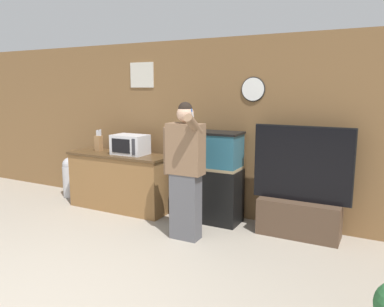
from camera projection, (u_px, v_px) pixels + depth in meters
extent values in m
cube|color=brown|center=(192.00, 127.00, 5.72)|extent=(10.00, 0.06, 2.60)
cube|color=beige|center=(142.00, 75.00, 5.95)|extent=(0.44, 0.02, 0.39)
cylinder|color=white|center=(253.00, 89.00, 5.14)|extent=(0.31, 0.03, 0.31)
cylinder|color=black|center=(253.00, 89.00, 5.14)|extent=(0.34, 0.01, 0.34)
cube|color=brown|center=(120.00, 182.00, 5.91)|extent=(1.64, 0.53, 0.85)
cube|color=#48321C|center=(119.00, 155.00, 5.83)|extent=(1.68, 0.57, 0.03)
cube|color=silver|center=(130.00, 145.00, 5.74)|extent=(0.53, 0.35, 0.30)
cube|color=black|center=(121.00, 146.00, 5.61)|extent=(0.33, 0.01, 0.21)
cube|color=#2D2D33|center=(133.00, 147.00, 5.50)|extent=(0.05, 0.01, 0.24)
cube|color=olive|center=(99.00, 143.00, 6.06)|extent=(0.10, 0.09, 0.25)
cylinder|color=#B7B7BC|center=(97.00, 133.00, 6.06)|extent=(0.02, 0.02, 0.09)
cylinder|color=#B7B7BC|center=(97.00, 133.00, 6.05)|extent=(0.02, 0.02, 0.10)
cylinder|color=#B7B7BC|center=(98.00, 134.00, 6.04)|extent=(0.02, 0.02, 0.07)
cylinder|color=#B7B7BC|center=(99.00, 133.00, 6.03)|extent=(0.02, 0.02, 0.10)
cylinder|color=#B7B7BC|center=(100.00, 133.00, 6.02)|extent=(0.02, 0.02, 0.09)
cylinder|color=#B7B7BC|center=(98.00, 133.00, 6.09)|extent=(0.02, 0.02, 0.08)
cylinder|color=#B7B7BC|center=(99.00, 133.00, 6.08)|extent=(0.02, 0.02, 0.09)
cylinder|color=#B7B7BC|center=(100.00, 133.00, 6.07)|extent=(0.02, 0.02, 0.09)
cylinder|color=#B7B7BC|center=(101.00, 132.00, 6.06)|extent=(0.02, 0.02, 0.10)
cube|color=black|center=(210.00, 195.00, 5.37)|extent=(0.87, 0.44, 0.77)
cube|color=#937F5B|center=(211.00, 167.00, 5.30)|extent=(0.85, 0.42, 0.04)
cube|color=#285B70|center=(211.00, 150.00, 5.26)|extent=(0.84, 0.42, 0.51)
cube|color=black|center=(211.00, 132.00, 5.22)|extent=(0.87, 0.44, 0.03)
cube|color=#4C3828|center=(299.00, 218.00, 4.83)|extent=(1.03, 0.40, 0.47)
cube|color=black|center=(302.00, 165.00, 4.71)|extent=(1.21, 0.05, 0.94)
cube|color=black|center=(302.00, 164.00, 4.73)|extent=(1.24, 0.01, 0.97)
cube|color=#515156|center=(186.00, 206.00, 4.72)|extent=(0.36, 0.20, 0.84)
cube|color=brown|center=(185.00, 149.00, 4.59)|extent=(0.46, 0.22, 0.63)
sphere|color=tan|center=(185.00, 114.00, 4.52)|extent=(0.21, 0.21, 0.21)
sphere|color=black|center=(185.00, 109.00, 4.51)|extent=(0.17, 0.17, 0.17)
cylinder|color=brown|center=(168.00, 151.00, 4.71)|extent=(0.12, 0.12, 0.60)
cylinder|color=brown|center=(193.00, 125.00, 4.33)|extent=(0.11, 0.33, 0.28)
cylinder|color=white|center=(193.00, 116.00, 4.30)|extent=(0.02, 0.06, 0.11)
cylinder|color=#2856B2|center=(192.00, 111.00, 4.27)|extent=(0.02, 0.03, 0.05)
cylinder|color=#B7B7BC|center=(71.00, 181.00, 6.60)|extent=(0.27, 0.27, 0.54)
sphere|color=#ADADB2|center=(70.00, 165.00, 6.55)|extent=(0.25, 0.25, 0.25)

